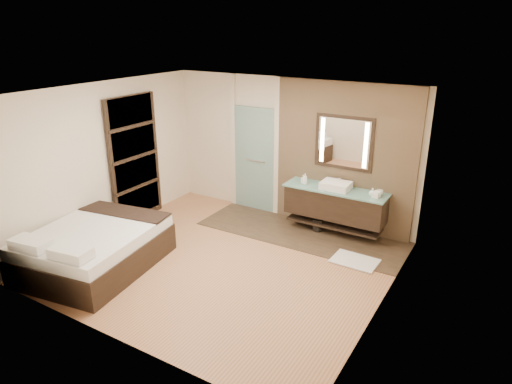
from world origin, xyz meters
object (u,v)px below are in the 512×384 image
Objects in this scene: vanity at (335,204)px; mirror_unit at (344,143)px; waste_bin at (318,225)px; bed at (95,248)px.

vanity is 1.10m from mirror_unit.
vanity is 7.74× the size of waste_bin.
mirror_unit is at bearing 41.84° from bed.
mirror_unit is 4.44× the size of waste_bin.
waste_bin is at bearing -166.43° from vanity.
mirror_unit is (0.00, 0.24, 1.07)m from vanity.
mirror_unit reaches higher than bed.
mirror_unit is 0.47× the size of bed.
mirror_unit is 4.50m from bed.
waste_bin is at bearing -132.60° from mirror_unit.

